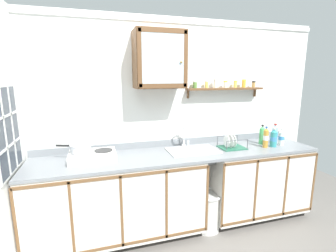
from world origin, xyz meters
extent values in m
plane|color=slate|center=(0.00, 0.00, 0.00)|extent=(6.29, 6.29, 0.00)
cube|color=white|center=(0.00, 0.71, 1.22)|extent=(3.89, 0.05, 2.44)
cube|color=white|center=(0.00, 0.68, 2.39)|extent=(3.89, 0.02, 0.05)
cube|color=black|center=(-0.72, 0.39, 0.04)|extent=(1.77, 0.58, 0.08)
cube|color=silver|center=(-0.72, 0.36, 0.48)|extent=(1.80, 0.64, 0.81)
cube|color=brown|center=(-0.72, 0.04, 0.85)|extent=(1.80, 0.01, 0.03)
cube|color=brown|center=(-0.72, 0.04, 0.13)|extent=(1.80, 0.01, 0.03)
cube|color=brown|center=(-1.62, 0.04, 0.48)|extent=(0.02, 0.01, 0.74)
cube|color=brown|center=(-1.17, 0.04, 0.48)|extent=(0.02, 0.01, 0.74)
cube|color=brown|center=(-0.72, 0.04, 0.48)|extent=(0.02, 0.01, 0.74)
cube|color=brown|center=(-0.27, 0.04, 0.48)|extent=(0.02, 0.01, 0.74)
cube|color=brown|center=(0.18, 0.04, 0.48)|extent=(0.02, 0.01, 0.74)
cube|color=black|center=(1.00, 0.39, 0.04)|extent=(1.23, 0.58, 0.08)
cube|color=silver|center=(1.00, 0.36, 0.48)|extent=(1.25, 0.64, 0.81)
cube|color=brown|center=(1.00, 0.04, 0.85)|extent=(1.25, 0.01, 0.03)
cube|color=brown|center=(1.00, 0.04, 0.13)|extent=(1.25, 0.01, 0.03)
cube|color=brown|center=(0.37, 0.04, 0.48)|extent=(0.02, 0.01, 0.74)
cube|color=brown|center=(0.79, 0.04, 0.48)|extent=(0.02, 0.01, 0.74)
cube|color=brown|center=(1.21, 0.04, 0.48)|extent=(0.02, 0.01, 0.74)
cube|color=brown|center=(1.62, 0.04, 0.48)|extent=(0.02, 0.01, 0.74)
cube|color=gray|center=(0.00, 0.36, 0.90)|extent=(3.25, 0.67, 0.03)
cube|color=gray|center=(0.00, 0.67, 0.96)|extent=(3.25, 0.02, 0.08)
cube|color=silver|center=(0.15, 0.38, 0.92)|extent=(0.57, 0.37, 0.01)
cube|color=slate|center=(0.15, 0.38, 0.79)|extent=(0.49, 0.30, 0.01)
cube|color=slate|center=(0.15, 0.54, 0.85)|extent=(0.49, 0.01, 0.13)
cube|color=slate|center=(0.15, 0.23, 0.85)|extent=(0.49, 0.01, 0.13)
cylinder|color=#4C4C51|center=(0.15, 0.38, 0.79)|extent=(0.04, 0.04, 0.01)
cylinder|color=silver|center=(0.11, 0.59, 0.93)|extent=(0.05, 0.05, 0.02)
cylinder|color=silver|center=(0.11, 0.59, 1.05)|extent=(0.02, 0.02, 0.22)
torus|color=silver|center=(0.11, 0.52, 1.16)|extent=(0.16, 0.02, 0.16)
cylinder|color=silver|center=(0.17, 0.59, 0.96)|extent=(0.02, 0.02, 0.05)
cube|color=silver|center=(-0.96, 0.39, 0.96)|extent=(0.47, 0.33, 0.08)
cylinder|color=#2D2D2D|center=(-1.07, 0.42, 1.01)|extent=(0.19, 0.19, 0.01)
cylinder|color=#2D2D2D|center=(-0.85, 0.42, 1.01)|extent=(0.19, 0.19, 0.01)
cylinder|color=black|center=(-1.07, 0.24, 0.96)|extent=(0.03, 0.02, 0.03)
cylinder|color=black|center=(-0.85, 0.24, 0.96)|extent=(0.03, 0.02, 0.03)
cylinder|color=silver|center=(-1.07, 0.42, 1.05)|extent=(0.20, 0.20, 0.08)
torus|color=silver|center=(-1.07, 0.42, 1.08)|extent=(0.21, 0.21, 0.01)
cylinder|color=black|center=(-1.24, 0.47, 1.07)|extent=(0.15, 0.07, 0.02)
cylinder|color=white|center=(1.31, 0.30, 1.00)|extent=(0.07, 0.07, 0.17)
cone|color=white|center=(1.31, 0.30, 1.10)|extent=(0.07, 0.07, 0.03)
cylinder|color=white|center=(1.31, 0.30, 1.12)|extent=(0.03, 0.03, 0.02)
cylinder|color=#3F8CCC|center=(1.31, 0.30, 1.01)|extent=(0.07, 0.07, 0.05)
cylinder|color=#8CB7E0|center=(1.32, 0.43, 1.02)|extent=(0.08, 0.08, 0.20)
cone|color=#8CB7E0|center=(1.32, 0.43, 1.13)|extent=(0.07, 0.07, 0.03)
cylinder|color=red|center=(1.32, 0.43, 1.16)|extent=(0.03, 0.03, 0.02)
cylinder|color=#3F8CCC|center=(1.32, 0.43, 1.03)|extent=(0.08, 0.08, 0.05)
cylinder|color=#4CB266|center=(1.10, 0.41, 1.02)|extent=(0.07, 0.07, 0.20)
cone|color=#4CB266|center=(1.10, 0.41, 1.13)|extent=(0.06, 0.06, 0.03)
cylinder|color=#262626|center=(1.10, 0.41, 1.16)|extent=(0.03, 0.03, 0.02)
cylinder|color=#4C9959|center=(1.10, 0.41, 1.02)|extent=(0.07, 0.07, 0.06)
cylinder|color=teal|center=(1.16, 0.27, 1.01)|extent=(0.08, 0.08, 0.18)
cone|color=teal|center=(1.16, 0.27, 1.12)|extent=(0.07, 0.07, 0.03)
cylinder|color=white|center=(1.16, 0.27, 1.15)|extent=(0.03, 0.03, 0.02)
cylinder|color=#3F8CCC|center=(1.16, 0.27, 1.02)|extent=(0.08, 0.08, 0.05)
cylinder|color=gold|center=(1.05, 0.27, 1.02)|extent=(0.06, 0.06, 0.21)
cone|color=gold|center=(1.05, 0.27, 1.14)|extent=(0.06, 0.06, 0.03)
cylinder|color=#2D59B2|center=(1.05, 0.27, 1.17)|extent=(0.03, 0.03, 0.02)
cylinder|color=white|center=(1.05, 0.27, 1.04)|extent=(0.06, 0.06, 0.06)
cube|color=#26664C|center=(0.65, 0.36, 0.92)|extent=(0.30, 0.24, 0.01)
cylinder|color=#4C4F54|center=(0.51, 0.25, 0.99)|extent=(0.01, 0.01, 0.11)
cylinder|color=#4C4F54|center=(0.78, 0.25, 0.99)|extent=(0.01, 0.01, 0.11)
cylinder|color=#4C4F54|center=(0.51, 0.47, 0.99)|extent=(0.01, 0.01, 0.11)
cylinder|color=#4C4F54|center=(0.78, 0.47, 0.99)|extent=(0.01, 0.01, 0.11)
cylinder|color=#4C4F54|center=(0.65, 0.25, 1.04)|extent=(0.28, 0.01, 0.01)
cylinder|color=#4C4F54|center=(0.65, 0.47, 1.04)|extent=(0.28, 0.01, 0.01)
cylinder|color=white|center=(0.57, 0.36, 1.01)|extent=(0.01, 0.14, 0.14)
cylinder|color=white|center=(0.62, 0.36, 1.01)|extent=(0.01, 0.16, 0.16)
cylinder|color=white|center=(0.66, 0.36, 1.01)|extent=(0.01, 0.15, 0.15)
cube|color=brown|center=(-0.21, 0.52, 1.94)|extent=(0.55, 0.32, 0.61)
cube|color=silver|center=(-0.21, 0.36, 1.94)|extent=(0.45, 0.01, 0.50)
cube|color=brown|center=(-0.46, 0.36, 1.94)|extent=(0.04, 0.01, 0.58)
cube|color=brown|center=(0.04, 0.36, 1.94)|extent=(0.04, 0.01, 0.58)
cube|color=brown|center=(-0.21, 0.36, 2.22)|extent=(0.51, 0.01, 0.05)
cube|color=brown|center=(-0.21, 0.36, 1.67)|extent=(0.51, 0.01, 0.05)
sphere|color=olive|center=(-0.02, 0.35, 1.91)|extent=(0.02, 0.02, 0.02)
cube|color=brown|center=(0.67, 0.61, 1.62)|extent=(1.01, 0.14, 0.02)
cube|color=brown|center=(0.19, 0.67, 1.55)|extent=(0.02, 0.03, 0.10)
cube|color=brown|center=(1.14, 0.67, 1.55)|extent=(0.02, 0.03, 0.10)
cylinder|color=#598C3F|center=(0.26, 0.62, 1.66)|extent=(0.05, 0.05, 0.07)
cylinder|color=white|center=(0.26, 0.62, 1.71)|extent=(0.05, 0.05, 0.02)
cylinder|color=#E0C659|center=(0.41, 0.62, 1.67)|extent=(0.04, 0.04, 0.08)
cylinder|color=white|center=(0.41, 0.62, 1.71)|extent=(0.04, 0.04, 0.02)
cylinder|color=silver|center=(0.53, 0.62, 1.67)|extent=(0.05, 0.05, 0.09)
cylinder|color=white|center=(0.53, 0.62, 1.73)|extent=(0.05, 0.05, 0.02)
cylinder|color=silver|center=(0.66, 0.61, 1.66)|extent=(0.05, 0.05, 0.07)
cylinder|color=yellow|center=(0.66, 0.61, 1.71)|extent=(0.05, 0.05, 0.02)
cylinder|color=#E0C659|center=(0.81, 0.62, 1.66)|extent=(0.04, 0.04, 0.07)
cylinder|color=yellow|center=(0.81, 0.62, 1.71)|extent=(0.05, 0.05, 0.02)
cylinder|color=gold|center=(0.92, 0.61, 1.67)|extent=(0.05, 0.05, 0.09)
cylinder|color=yellow|center=(0.92, 0.61, 1.72)|extent=(0.05, 0.05, 0.02)
cylinder|color=tan|center=(1.07, 0.61, 1.66)|extent=(0.04, 0.04, 0.06)
cylinder|color=black|center=(1.07, 0.61, 1.70)|extent=(0.04, 0.04, 0.02)
cube|color=#262D38|center=(-1.63, 0.20, 1.32)|extent=(0.01, 0.55, 0.73)
cube|color=white|center=(-1.64, 0.20, 1.32)|extent=(0.02, 0.60, 0.77)
cube|color=white|center=(-1.63, 0.10, 1.32)|extent=(0.01, 0.02, 0.73)
cube|color=white|center=(-1.63, 0.30, 1.32)|extent=(0.01, 0.02, 0.73)
cube|color=white|center=(-1.63, 0.20, 1.19)|extent=(0.01, 0.55, 0.02)
cube|color=white|center=(-1.63, 0.20, 1.44)|extent=(0.01, 0.55, 0.02)
cylinder|color=silver|center=(0.27, 0.22, 0.22)|extent=(0.30, 0.30, 0.44)
torus|color=white|center=(0.27, 0.22, 0.44)|extent=(0.33, 0.33, 0.03)
camera|label=1|loc=(-0.92, -2.15, 1.77)|focal=26.29mm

